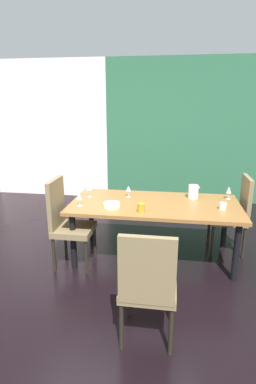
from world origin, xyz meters
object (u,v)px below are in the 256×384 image
(chair_head_near, at_px, (148,283))
(wine_glass_west, at_px, (128,189))
(chair_left_near, at_px, (66,220))
(wine_glass_south, at_px, (89,187))
(dining_table, at_px, (155,209))
(cup_right, at_px, (141,208))
(cup_east, at_px, (223,206))
(pitcher_rear, at_px, (193,192))
(chair_right_far, at_px, (235,211))
(wine_glass_near_shelf, at_px, (229,190))
(serving_bowl_north, at_px, (112,205))
(wine_glass_corner, at_px, (79,197))

(chair_head_near, xyz_separation_m, wine_glass_west, (-0.39, 1.61, 0.28))
(chair_left_near, bearing_deg, wine_glass_south, 160.81)
(dining_table, relative_size, cup_right, 20.26)
(cup_east, distance_m, pitcher_rear, 0.49)
(wine_glass_west, bearing_deg, chair_right_far, 4.95)
(wine_glass_west, bearing_deg, pitcher_rear, 4.42)
(wine_glass_near_shelf, xyz_separation_m, cup_east, (-0.13, -0.42, -0.07))
(wine_glass_south, bearing_deg, serving_bowl_north, -43.93)
(dining_table, xyz_separation_m, serving_bowl_north, (-0.48, -0.22, 0.10))
(dining_table, xyz_separation_m, pitcher_rear, (0.46, 0.26, 0.16))
(wine_glass_west, xyz_separation_m, serving_bowl_north, (-0.13, -0.42, -0.08))
(chair_left_near, relative_size, wine_glass_near_shelf, 6.72)
(chair_right_far, distance_m, cup_right, 1.32)
(chair_right_far, xyz_separation_m, cup_right, (-1.13, -0.65, 0.22))
(chair_left_near, relative_size, serving_bowl_north, 5.42)
(serving_bowl_north, distance_m, pitcher_rear, 1.06)
(dining_table, bearing_deg, chair_left_near, -162.46)
(wine_glass_south, height_order, pitcher_rear, wine_glass_south)
(chair_left_near, height_order, chair_head_near, chair_left_near)
(wine_glass_west, bearing_deg, chair_left_near, -141.64)
(chair_right_far, bearing_deg, cup_east, 152.20)
(chair_head_near, bearing_deg, wine_glass_south, 119.94)
(wine_glass_south, distance_m, wine_glass_near_shelf, 1.75)
(wine_glass_south, height_order, serving_bowl_north, wine_glass_south)
(chair_right_far, xyz_separation_m, serving_bowl_north, (-1.48, -0.54, 0.19))
(chair_right_far, bearing_deg, serving_bowl_north, 109.99)
(wine_glass_south, bearing_deg, dining_table, -8.83)
(wine_glass_west, distance_m, pitcher_rear, 0.82)
(chair_right_far, xyz_separation_m, chair_left_near, (-2.00, -0.63, 0.02))
(chair_left_near, height_order, pitcher_rear, chair_left_near)
(wine_glass_corner, distance_m, serving_bowl_north, 0.39)
(chair_right_far, bearing_deg, cup_right, 119.94)
(wine_glass_corner, height_order, cup_right, wine_glass_corner)
(chair_left_near, xyz_separation_m, wine_glass_corner, (0.14, 0.09, 0.26))
(wine_glass_south, bearing_deg, chair_head_near, -60.06)
(chair_right_far, bearing_deg, chair_head_near, 150.98)
(dining_table, distance_m, chair_left_near, 1.05)
(dining_table, bearing_deg, cup_east, -8.68)
(pitcher_rear, bearing_deg, wine_glass_south, -174.27)
(wine_glass_south, height_order, cup_right, wine_glass_south)
(wine_glass_west, bearing_deg, wine_glass_corner, -139.96)
(chair_head_near, bearing_deg, pitcher_rear, 75.78)
(chair_right_far, distance_m, wine_glass_south, 1.87)
(cup_right, bearing_deg, wine_glass_corner, 171.96)
(serving_bowl_north, height_order, pitcher_rear, pitcher_rear)
(chair_head_near, height_order, cup_east, chair_head_near)
(wine_glass_near_shelf, bearing_deg, pitcher_rear, -174.99)
(chair_head_near, xyz_separation_m, cup_right, (-0.17, 1.07, 0.22))
(chair_head_near, relative_size, cup_east, 12.37)
(chair_right_far, bearing_deg, wine_glass_near_shelf, 98.95)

